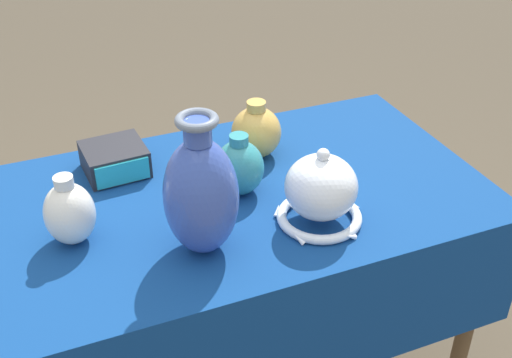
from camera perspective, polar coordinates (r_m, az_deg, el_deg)
name	(u,v)px	position (r m, az deg, el deg)	size (l,w,h in m)	color
display_table	(234,227)	(1.56, -2.00, -4.30)	(1.23, 0.69, 0.76)	brown
vase_tall_bulbous	(201,194)	(1.28, -4.91, -1.35)	(0.15, 0.15, 0.31)	#3851A8
vase_dome_bell	(321,192)	(1.40, 5.78, -1.18)	(0.20, 0.20, 0.19)	white
mosaic_tile_box	(115,159)	(1.63, -12.44, 1.71)	(0.16, 0.15, 0.07)	#232328
jar_round_ivory	(70,213)	(1.39, -16.24, -2.91)	(0.11, 0.11, 0.16)	white
jar_round_ochre	(256,132)	(1.64, 0.03, 4.23)	(0.13, 0.13, 0.15)	gold
jar_round_teal	(239,167)	(1.50, -1.51, 1.09)	(0.12, 0.12, 0.15)	teal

